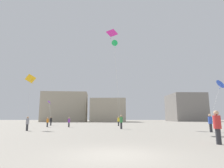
{
  "coord_description": "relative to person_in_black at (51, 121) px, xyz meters",
  "views": [
    {
      "loc": [
        -0.21,
        -7.69,
        1.43
      ],
      "look_at": [
        0.0,
        20.04,
        6.49
      ],
      "focal_mm": 30.06,
      "sensor_mm": 36.0,
      "label": 1
    }
  ],
  "objects": [
    {
      "name": "person_in_yellow",
      "position": [
        13.17,
        -1.63,
        0.02
      ],
      "size": [
        0.39,
        0.39,
        1.77
      ],
      "rotation": [
        0.0,
        0.0,
        0.53
      ],
      "color": "#2D2D33",
      "rests_on": "ground_plane"
    },
    {
      "name": "building_centre_hall",
      "position": [
        10.89,
        40.48,
        3.49
      ],
      "size": [
        13.89,
        18.0,
        8.89
      ],
      "color": "#A39984",
      "rests_on": "ground_plane"
    },
    {
      "name": "kite_violet_delta",
      "position": [
        -2.53,
        6.0,
        4.1
      ],
      "size": [
        3.1,
        6.68,
        4.12
      ],
      "color": "purple"
    },
    {
      "name": "person_in_red",
      "position": [
        17.67,
        -26.74,
        0.07
      ],
      "size": [
        0.41,
        0.41,
        1.86
      ],
      "rotation": [
        0.0,
        0.0,
        5.16
      ],
      "color": "#2D2D33",
      "rests_on": "ground_plane"
    },
    {
      "name": "kite_amber_delta",
      "position": [
        0.47,
        -11.69,
        5.86
      ],
      "size": [
        2.38,
        4.08,
        6.04
      ],
      "color": "yellow"
    },
    {
      "name": "person_in_grey",
      "position": [
        2.04,
        -15.23,
        -0.06
      ],
      "size": [
        0.35,
        0.35,
        1.63
      ],
      "rotation": [
        0.0,
        0.0,
        3.72
      ],
      "color": "#2D2D33",
      "rests_on": "ground_plane"
    },
    {
      "name": "building_left_hall",
      "position": [
        -7.11,
        41.06,
        4.95
      ],
      "size": [
        18.53,
        13.06,
        11.8
      ],
      "color": "#A39984",
      "rests_on": "ground_plane"
    },
    {
      "name": "person_in_blue",
      "position": [
        22.07,
        -17.64,
        0.07
      ],
      "size": [
        0.41,
        0.41,
        1.87
      ],
      "rotation": [
        0.0,
        0.0,
        2.81
      ],
      "color": "#2D2D33",
      "rests_on": "ground_plane"
    },
    {
      "name": "ground_plane",
      "position": [
        11.89,
        -29.76,
        -0.95
      ],
      "size": [
        300.0,
        300.0,
        0.0
      ],
      "primitive_type": "plane",
      "color": "#9E9689"
    },
    {
      "name": "person_in_black",
      "position": [
        0.0,
        0.0,
        0.0
      ],
      "size": [
        0.38,
        0.38,
        1.73
      ],
      "rotation": [
        0.0,
        0.0,
        3.73
      ],
      "color": "#2D2D33",
      "rests_on": "ground_plane"
    },
    {
      "name": "person_in_purple",
      "position": [
        4.94,
        -6.49,
        -0.08
      ],
      "size": [
        0.35,
        0.35,
        1.59
      ],
      "rotation": [
        0.0,
        0.0,
        4.59
      ],
      "color": "#2D2D33",
      "rests_on": "ground_plane"
    },
    {
      "name": "kite_emerald_diamond",
      "position": [
        12.4,
        -6.43,
        13.32
      ],
      "size": [
        1.41,
        5.37,
        13.6
      ],
      "color": "green"
    },
    {
      "name": "person_in_green",
      "position": [
        13.11,
        -11.77,
        0.07
      ],
      "size": [
        0.41,
        0.41,
        1.86
      ],
      "rotation": [
        0.0,
        0.0,
        2.72
      ],
      "color": "#2D2D33",
      "rests_on": "ground_plane"
    },
    {
      "name": "person_in_orange",
      "position": [
        1.46,
        -6.46,
        -0.08
      ],
      "size": [
        0.34,
        0.34,
        1.58
      ],
      "rotation": [
        0.0,
        0.0,
        3.98
      ],
      "color": "#2D2D33",
      "rests_on": "ground_plane"
    },
    {
      "name": "building_right_hall",
      "position": [
        46.89,
        51.06,
        5.32
      ],
      "size": [
        14.78,
        16.63,
        12.55
      ],
      "color": "gray",
      "rests_on": "ground_plane"
    },
    {
      "name": "kite_cobalt_diamond",
      "position": [
        24.87,
        -15.51,
        4.53
      ],
      "size": [
        3.25,
        2.75,
        4.71
      ],
      "color": "blue"
    },
    {
      "name": "kite_magenta_delta",
      "position": [
        11.87,
        -13.12,
        11.86
      ],
      "size": [
        2.03,
        1.98,
        12.08
      ],
      "color": "#D12899"
    }
  ]
}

